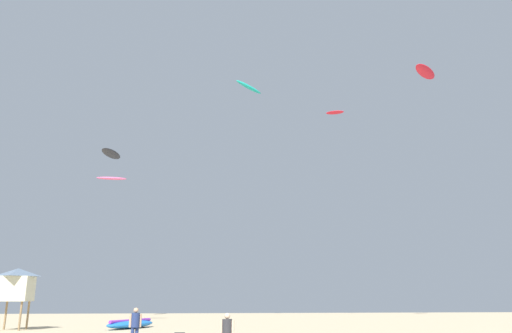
{
  "coord_description": "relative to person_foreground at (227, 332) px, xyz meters",
  "views": [
    {
      "loc": [
        -3.7,
        -15.06,
        2.1
      ],
      "look_at": [
        0.0,
        18.24,
        11.1
      ],
      "focal_mm": 34.49,
      "sensor_mm": 36.0,
      "label": 1
    }
  ],
  "objects": [
    {
      "name": "kite_aloft_1",
      "position": [
        -9.56,
        27.05,
        12.04
      ],
      "size": [
        2.81,
        0.98,
        0.4
      ],
      "color": "#E5598C"
    },
    {
      "name": "kite_aloft_3",
      "position": [
        14.25,
        34.19,
        22.43
      ],
      "size": [
        2.17,
        1.33,
        0.42
      ],
      "color": "red"
    },
    {
      "name": "person_foreground",
      "position": [
        0.0,
        0.0,
        0.0
      ],
      "size": [
        0.52,
        0.36,
        1.58
      ],
      "rotation": [
        0.0,
        0.0,
        4.5
      ],
      "color": "teal",
      "rests_on": "ground"
    },
    {
      "name": "kite_aloft_2",
      "position": [
        23.43,
        29.16,
        25.74
      ],
      "size": [
        4.21,
        3.97,
        1.01
      ],
      "color": "red"
    },
    {
      "name": "person_midground",
      "position": [
        -3.91,
        5.0,
        0.06
      ],
      "size": [
        0.54,
        0.38,
        1.69
      ],
      "rotation": [
        0.0,
        0.0,
        1.84
      ],
      "color": "navy",
      "rests_on": "ground"
    },
    {
      "name": "kite_aloft_0",
      "position": [
        4.02,
        34.22,
        25.18
      ],
      "size": [
        4.03,
        4.14,
        1.07
      ],
      "color": "#19B29E"
    },
    {
      "name": "lifeguard_tower",
      "position": [
        -13.8,
        18.1,
        2.13
      ],
      "size": [
        2.3,
        2.3,
        4.15
      ],
      "color": "#8C704C",
      "rests_on": "ground"
    },
    {
      "name": "kite_grounded_near",
      "position": [
        -5.93,
        19.1,
        -0.62
      ],
      "size": [
        3.74,
        5.41,
        0.63
      ],
      "color": "blue",
      "rests_on": "ground"
    },
    {
      "name": "kite_aloft_4",
      "position": [
        -11.77,
        37.6,
        17.49
      ],
      "size": [
        2.37,
        4.32,
        0.87
      ],
      "color": "#2D2D33"
    }
  ]
}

